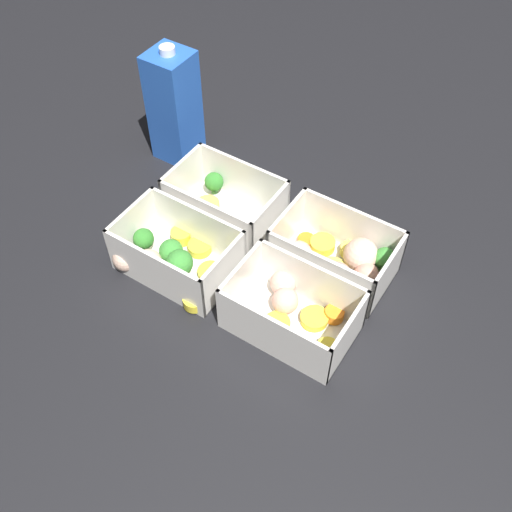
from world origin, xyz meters
TOP-DOWN VIEW (x-y plane):
  - ground_plane at (0.00, 0.00)m, footprint 4.00×4.00m
  - container_near_left at (-0.10, -0.07)m, footprint 0.17×0.13m
  - container_near_right at (0.09, -0.05)m, footprint 0.17×0.12m
  - container_far_left at (-0.10, 0.05)m, footprint 0.18×0.12m
  - container_far_right at (0.11, 0.06)m, footprint 0.17×0.12m
  - juice_carton at (-0.25, 0.15)m, footprint 0.07×0.07m

SIDE VIEW (x-z plane):
  - ground_plane at x=0.00m, z-range 0.00..0.00m
  - container_near_right at x=0.09m, z-range -0.01..0.07m
  - container_far_left at x=-0.10m, z-range -0.01..0.07m
  - container_near_left at x=-0.10m, z-range -0.01..0.07m
  - container_far_right at x=0.11m, z-range -0.01..0.07m
  - juice_carton at x=-0.25m, z-range -0.01..0.20m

